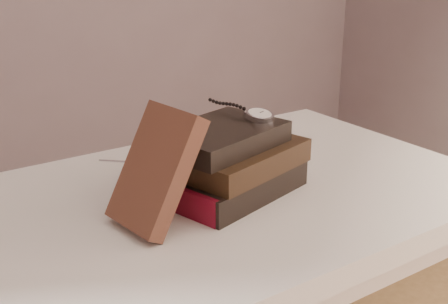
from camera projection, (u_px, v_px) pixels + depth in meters
table at (206, 242)px, 1.03m from camera, size 1.00×0.60×0.75m
book_stack at (229, 162)px, 0.99m from camera, size 0.27×0.22×0.12m
journal at (156, 169)px, 0.87m from camera, size 0.13×0.13×0.18m
pocket_watch at (256, 114)px, 1.01m from camera, size 0.06×0.15×0.02m
eyeglasses at (160, 157)px, 0.98m from camera, size 0.12×0.14×0.05m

